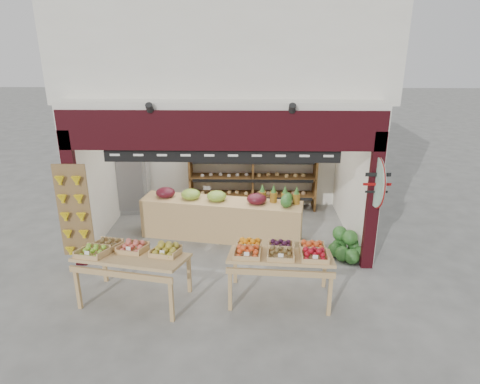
% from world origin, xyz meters
% --- Properties ---
extents(ground, '(60.00, 60.00, 0.00)m').
position_xyz_m(ground, '(0.00, 0.00, 0.00)').
color(ground, slate).
rests_on(ground, ground).
extents(shop_structure, '(6.36, 5.12, 5.40)m').
position_xyz_m(shop_structure, '(0.00, 1.61, 3.92)').
color(shop_structure, white).
rests_on(shop_structure, ground).
extents(banana_board, '(0.60, 0.15, 1.80)m').
position_xyz_m(banana_board, '(-2.73, -1.17, 1.12)').
color(banana_board, brown).
rests_on(banana_board, ground).
extents(gift_sign, '(0.04, 0.93, 0.92)m').
position_xyz_m(gift_sign, '(2.75, -1.15, 1.75)').
color(gift_sign, silver).
rests_on(gift_sign, ground).
extents(back_shelving, '(3.19, 0.52, 1.96)m').
position_xyz_m(back_shelving, '(0.58, 1.94, 1.23)').
color(back_shelving, brown).
rests_on(back_shelving, ground).
extents(refrigerator, '(0.79, 0.79, 1.85)m').
position_xyz_m(refrigerator, '(-2.39, 1.74, 0.93)').
color(refrigerator, silver).
rests_on(refrigerator, ground).
extents(cardboard_stack, '(1.04, 0.76, 0.70)m').
position_xyz_m(cardboard_stack, '(-1.11, 0.47, 0.26)').
color(cardboard_stack, beige).
rests_on(cardboard_stack, ground).
extents(mid_counter, '(3.53, 1.26, 1.09)m').
position_xyz_m(mid_counter, '(-0.12, 0.17, 0.47)').
color(mid_counter, tan).
rests_on(mid_counter, ground).
extents(display_table_left, '(1.86, 1.26, 1.08)m').
position_xyz_m(display_table_left, '(-1.49, -2.15, 0.83)').
color(display_table_left, tan).
rests_on(display_table_left, ground).
extents(display_table_right, '(1.75, 1.06, 1.07)m').
position_xyz_m(display_table_right, '(1.01, -2.12, 0.85)').
color(display_table_right, tan).
rests_on(display_table_right, ground).
extents(watermelon_pile, '(0.74, 0.76, 0.58)m').
position_xyz_m(watermelon_pile, '(2.45, -0.67, 0.22)').
color(watermelon_pile, '#1A4E1B').
rests_on(watermelon_pile, ground).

